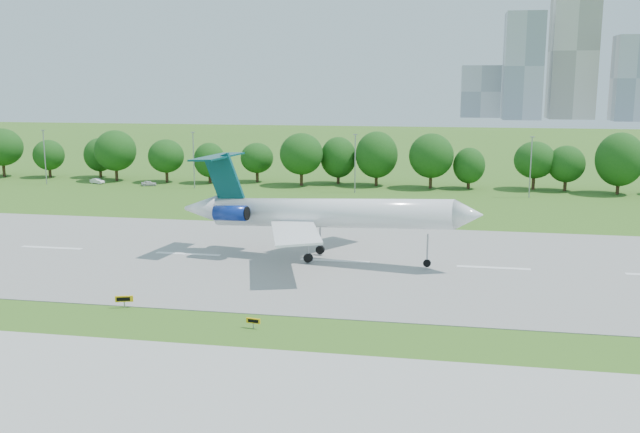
% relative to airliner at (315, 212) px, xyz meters
% --- Properties ---
extents(ground, '(600.00, 600.00, 0.00)m').
position_rel_airliner_xyz_m(ground, '(-17.34, -25.31, -6.39)').
color(ground, '#36641A').
rests_on(ground, ground).
extents(runway, '(400.00, 45.00, 0.08)m').
position_rel_airliner_xyz_m(runway, '(-17.34, -0.31, -6.35)').
color(runway, gray).
rests_on(runway, ground).
extents(tree_line, '(288.40, 8.40, 10.40)m').
position_rel_airliner_xyz_m(tree_line, '(-17.34, 66.69, -0.20)').
color(tree_line, '#382314').
rests_on(tree_line, ground).
extents(light_poles, '(175.90, 0.25, 12.19)m').
position_rel_airliner_xyz_m(light_poles, '(-19.84, 56.69, -0.05)').
color(light_poles, gray).
rests_on(light_poles, ground).
extents(skyline, '(127.00, 52.00, 80.00)m').
position_rel_airliner_xyz_m(skyline, '(82.83, 365.30, 24.07)').
color(skyline, '#B2B2B7').
rests_on(skyline, ground).
extents(airliner, '(40.43, 29.13, 13.39)m').
position_rel_airliner_xyz_m(airliner, '(0.00, 0.00, 0.00)').
color(airliner, white).
rests_on(airliner, ground).
extents(taxi_sign_centre, '(1.81, 0.73, 1.28)m').
position_rel_airliner_xyz_m(taxi_sign_centre, '(-15.58, -23.18, -5.44)').
color(taxi_sign_centre, gray).
rests_on(taxi_sign_centre, ground).
extents(taxi_sign_right, '(1.43, 0.38, 1.00)m').
position_rel_airliner_xyz_m(taxi_sign_right, '(-0.88, -26.74, -5.65)').
color(taxi_sign_right, gray).
rests_on(taxi_sign_right, ground).
extents(service_vehicle_a, '(3.81, 2.45, 1.19)m').
position_rel_airliner_xyz_m(service_vehicle_a, '(-61.53, 59.52, -5.80)').
color(service_vehicle_a, silver).
rests_on(service_vehicle_a, ground).
extents(service_vehicle_b, '(3.53, 2.27, 1.12)m').
position_rel_airliner_xyz_m(service_vehicle_b, '(-48.60, 58.39, -5.83)').
color(service_vehicle_b, silver).
rests_on(service_vehicle_b, ground).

